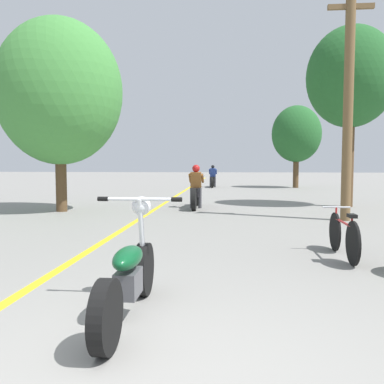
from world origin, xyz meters
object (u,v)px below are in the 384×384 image
Objects in this scene: motorcycle_rider_lead at (196,191)px; motorcycle_rider_far at (213,179)px; motorcycle_foreground at (130,274)px; roadside_tree_left at (59,92)px; utility_pole at (348,100)px; roadside_tree_right_near at (351,78)px; roadside_tree_right_far at (297,134)px; bicycle_parked at (343,235)px.

motorcycle_rider_lead is 11.29m from motorcycle_rider_far.
roadside_tree_left is at bearing 116.86° from motorcycle_foreground.
motorcycle_rider_far is (-3.88, 13.76, -2.51)m from utility_pole.
roadside_tree_right_near is at bearing 13.47° from roadside_tree_left.
motorcycle_rider_far is at bearing 89.52° from motorcycle_rider_lead.
utility_pole reaches higher than motorcycle_rider_far.
roadside_tree_right_near is 2.90× the size of motorcycle_rider_far.
motorcycle_foreground is at bearing -89.22° from motorcycle_rider_lead.
motorcycle_rider_lead is (-3.98, 2.48, -2.47)m from utility_pole.
roadside_tree_left is 2.79× the size of motorcycle_rider_far.
roadside_tree_right_near is 10.32m from roadside_tree_right_far.
roadside_tree_right_near reaches higher than motorcycle_foreground.
roadside_tree_right_near is at bearing 73.33° from utility_pole.
bicycle_parked is (6.72, -5.35, -3.17)m from roadside_tree_left.
roadside_tree_left is 13.52m from motorcycle_rider_far.
roadside_tree_left is at bearing -166.53° from roadside_tree_right_near.
motorcycle_rider_lead is (-4.97, -0.86, -3.67)m from roadside_tree_right_near.
roadside_tree_right_far is 21.12m from motorcycle_foreground.
roadside_tree_right_near is at bearing 64.42° from motorcycle_foreground.
motorcycle_rider_lead is at bearing -90.48° from motorcycle_rider_far.
roadside_tree_right_far is 2.94× the size of bicycle_parked.
roadside_tree_left is 2.59× the size of motorcycle_rider_lead.
motorcycle_rider_far reaches higher than motorcycle_foreground.
bicycle_parked is at bearing -81.41° from motorcycle_rider_far.
utility_pole is at bearing 60.45° from motorcycle_foreground.
bicycle_parked is at bearing -106.23° from roadside_tree_right_near.
roadside_tree_left is at bearing -162.09° from motorcycle_rider_lead.
roadside_tree_right_near reaches higher than roadside_tree_right_far.
utility_pole is at bearing -8.68° from roadside_tree_left.
roadside_tree_right_near is 12.09m from motorcycle_rider_far.
motorcycle_rider_far is at bearing 98.59° from bicycle_parked.
motorcycle_rider_lead is at bearing 90.78° from motorcycle_foreground.
motorcycle_rider_far is at bearing 115.09° from roadside_tree_right_near.
roadside_tree_right_far is at bearing 66.11° from motorcycle_rider_lead.
motorcycle_foreground is at bearing -89.91° from motorcycle_rider_far.
motorcycle_foreground is at bearing -103.25° from roadside_tree_right_far.
roadside_tree_right_near is at bearing -64.91° from motorcycle_rider_far.
utility_pole is 5.06m from bicycle_parked.
motorcycle_rider_lead is 1.35× the size of bicycle_parked.
roadside_tree_right_far is 0.84× the size of roadside_tree_left.
utility_pole is 8.01m from roadside_tree_left.
roadside_tree_left is 5.09m from motorcycle_rider_lead.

